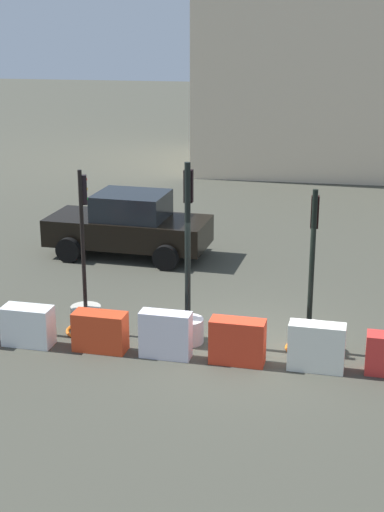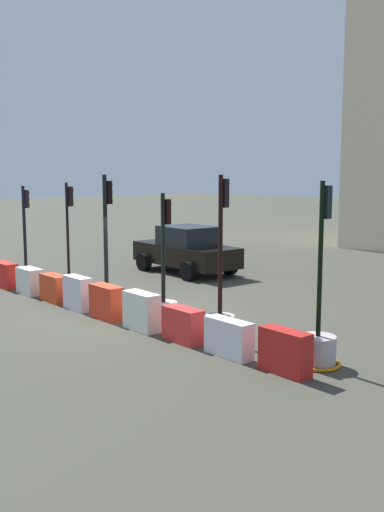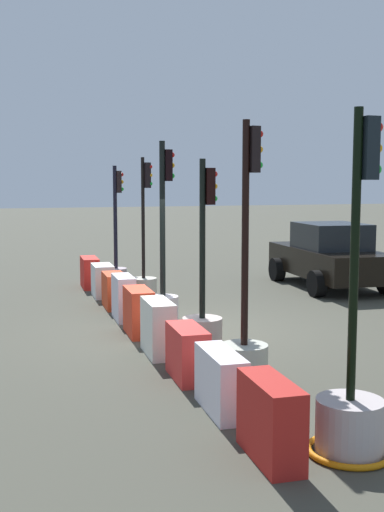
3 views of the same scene
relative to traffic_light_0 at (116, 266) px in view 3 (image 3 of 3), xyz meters
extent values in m
plane|color=#414137|center=(5.69, 0.18, -0.55)|extent=(120.00, 120.00, 0.00)
cylinder|color=#B7A7B0|center=(0.00, -0.01, -0.30)|extent=(0.59, 0.59, 0.50)
cylinder|color=black|center=(0.00, -0.01, 1.34)|extent=(0.10, 0.10, 2.77)
cube|color=black|center=(-0.01, 0.11, 2.29)|extent=(0.17, 0.15, 0.59)
sphere|color=red|center=(-0.02, 0.19, 2.49)|extent=(0.10, 0.10, 0.10)
sphere|color=orange|center=(-0.02, 0.19, 2.29)|extent=(0.10, 0.10, 0.10)
sphere|color=green|center=(-0.02, 0.19, 2.10)|extent=(0.10, 0.10, 0.10)
torus|color=orange|center=(0.00, -0.01, -0.52)|extent=(0.82, 0.82, 0.07)
cylinder|color=#B9B4A6|center=(2.36, 0.18, -0.27)|extent=(0.63, 0.63, 0.56)
cylinder|color=black|center=(2.36, 0.18, 1.44)|extent=(0.08, 0.08, 2.86)
cube|color=black|center=(2.38, 0.28, 2.45)|extent=(0.17, 0.16, 0.59)
sphere|color=red|center=(2.40, 0.36, 2.65)|extent=(0.09, 0.09, 0.09)
sphere|color=orange|center=(2.40, 0.36, 2.45)|extent=(0.09, 0.09, 0.09)
sphere|color=green|center=(2.40, 0.36, 2.25)|extent=(0.09, 0.09, 0.09)
torus|color=orange|center=(2.36, 0.18, -0.52)|extent=(0.86, 0.86, 0.06)
cylinder|color=silver|center=(4.53, 0.05, -0.30)|extent=(0.64, 0.64, 0.50)
cylinder|color=black|center=(4.53, 0.05, 1.53)|extent=(0.12, 0.12, 3.17)
cube|color=black|center=(4.52, 0.18, 2.63)|extent=(0.17, 0.15, 0.63)
sphere|color=red|center=(4.52, 0.26, 2.84)|extent=(0.11, 0.11, 0.11)
sphere|color=orange|center=(4.52, 0.26, 2.63)|extent=(0.11, 0.11, 0.11)
sphere|color=green|center=(4.52, 0.26, 2.42)|extent=(0.11, 0.11, 0.11)
cylinder|color=#BBA69F|center=(6.93, 0.08, -0.29)|extent=(0.69, 0.69, 0.53)
cylinder|color=black|center=(6.93, 0.08, 1.33)|extent=(0.10, 0.10, 2.71)
cube|color=black|center=(6.93, 0.20, 2.22)|extent=(0.16, 0.16, 0.62)
sphere|color=red|center=(6.93, 0.29, 2.43)|extent=(0.10, 0.10, 0.10)
sphere|color=orange|center=(6.93, 0.29, 2.22)|extent=(0.10, 0.10, 0.10)
sphere|color=green|center=(6.93, 0.29, 2.02)|extent=(0.10, 0.10, 0.10)
torus|color=orange|center=(6.93, 0.08, -0.52)|extent=(0.89, 0.89, 0.06)
cylinder|color=#B2B4A5|center=(8.97, -0.01, -0.27)|extent=(0.68, 0.68, 0.57)
cylinder|color=black|center=(8.97, -0.01, 1.58)|extent=(0.10, 0.10, 3.12)
cube|color=black|center=(8.98, 0.11, 2.74)|extent=(0.16, 0.14, 0.63)
sphere|color=red|center=(8.99, 0.19, 2.95)|extent=(0.10, 0.10, 0.10)
sphere|color=orange|center=(8.99, 0.19, 2.74)|extent=(0.10, 0.10, 0.10)
sphere|color=green|center=(8.99, 0.19, 2.53)|extent=(0.10, 0.10, 0.10)
torus|color=orange|center=(8.97, -0.01, -0.53)|extent=(0.86, 0.86, 0.05)
cylinder|color=#B3A7A8|center=(11.51, 0.12, -0.26)|extent=(0.72, 0.72, 0.59)
cylinder|color=black|center=(11.51, 0.12, 1.54)|extent=(0.09, 0.09, 3.00)
cube|color=black|center=(11.51, 0.25, 2.64)|extent=(0.18, 0.16, 0.63)
sphere|color=red|center=(11.52, 0.34, 2.85)|extent=(0.11, 0.11, 0.11)
sphere|color=orange|center=(11.52, 0.34, 2.64)|extent=(0.11, 0.11, 0.11)
sphere|color=green|center=(11.52, 0.34, 2.42)|extent=(0.11, 0.11, 0.11)
torus|color=orange|center=(11.51, 0.12, -0.52)|extent=(0.91, 0.91, 0.07)
cube|color=red|center=(-0.04, -0.72, -0.14)|extent=(1.14, 0.47, 0.82)
cube|color=white|center=(1.42, -0.64, -0.15)|extent=(1.02, 0.53, 0.80)
cube|color=red|center=(2.91, -0.64, -0.16)|extent=(1.07, 0.51, 0.78)
cube|color=silver|center=(4.24, -0.72, -0.09)|extent=(1.01, 0.42, 0.92)
cube|color=red|center=(5.62, -0.73, -0.12)|extent=(1.06, 0.48, 0.87)
cube|color=white|center=(7.10, -0.76, -0.10)|extent=(1.06, 0.46, 0.91)
cube|color=red|center=(8.51, -0.70, -0.17)|extent=(1.05, 0.48, 0.77)
cube|color=silver|center=(9.92, -0.72, -0.17)|extent=(1.15, 0.43, 0.77)
cube|color=#B1201A|center=(11.37, -0.73, -0.13)|extent=(1.06, 0.43, 0.84)
cube|color=black|center=(1.88, 5.47, 0.14)|extent=(4.47, 2.15, 0.73)
cube|color=black|center=(1.98, 5.46, 0.85)|extent=(1.99, 1.74, 0.69)
cylinder|color=black|center=(0.46, 4.61, -0.22)|extent=(0.68, 0.33, 0.66)
cylinder|color=black|center=(0.61, 6.54, -0.22)|extent=(0.68, 0.33, 0.66)
cylinder|color=black|center=(3.15, 4.41, -0.22)|extent=(0.68, 0.33, 0.66)
camera|label=1|loc=(7.14, -13.91, 5.79)|focal=53.73mm
camera|label=2|loc=(18.11, -9.43, 3.25)|focal=42.17mm
camera|label=3|loc=(17.17, -3.49, 2.30)|focal=45.22mm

